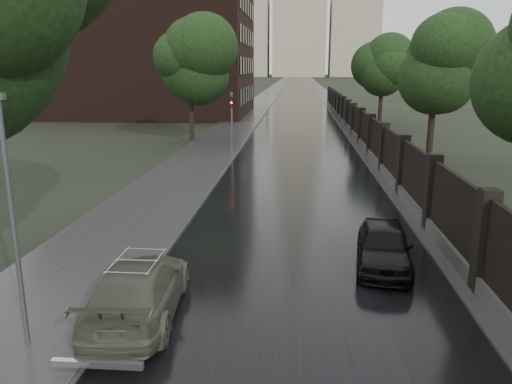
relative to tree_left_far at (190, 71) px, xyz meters
name	(u,v)px	position (x,y,z in m)	size (l,w,h in m)	color
road	(298,82)	(8.00, 160.00, -5.23)	(8.00, 420.00, 0.02)	black
sidewalk_left	(283,82)	(2.00, 160.00, -5.16)	(4.00, 420.00, 0.16)	#2D2D2D
verge_right	(313,82)	(13.50, 160.00, -5.20)	(3.00, 420.00, 0.08)	#2D2D2D
fence_right	(358,128)	(12.60, 2.01, -4.23)	(0.45, 75.72, 2.70)	#383533
tree_left_far	(190,71)	(0.00, 0.00, 0.00)	(4.25, 4.25, 7.39)	black
tree_right_b	(435,78)	(15.50, -8.00, -0.29)	(4.08, 4.08, 7.01)	black
tree_right_c	(382,74)	(15.50, 10.00, -0.29)	(4.08, 4.08, 7.01)	black
lamp_post	(13,224)	(2.60, -28.50, -2.57)	(0.25, 0.12, 5.11)	#59595E
traffic_light	(232,117)	(3.70, -5.01, -2.84)	(0.16, 0.32, 4.00)	#59595E
brick_building	(143,27)	(-10.00, 22.00, 4.76)	(24.00, 18.00, 20.00)	black
stalinist_tower	(300,9)	(8.00, 270.00, 33.14)	(92.00, 30.00, 159.00)	tan
volga_sedan	(139,289)	(4.40, -26.91, -4.58)	(1.84, 4.53, 1.32)	#545745
car_right_near	(384,246)	(10.43, -23.48, -4.61)	(1.50, 3.72, 1.27)	black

